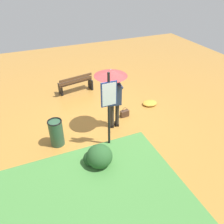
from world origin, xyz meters
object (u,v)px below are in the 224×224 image
Objects in this scene: person_with_umbrella at (112,84)px; trash_bin at (56,133)px; info_sign_post at (109,103)px; park_bench at (76,83)px; handbag at (125,113)px.

trash_bin is (1.81, 0.13, -1.13)m from person_with_umbrella.
person_with_umbrella is 0.89× the size of info_sign_post.
trash_bin is (1.40, -0.61, -1.03)m from info_sign_post.
person_with_umbrella is at bearing -119.14° from info_sign_post.
handbag is at bearing 114.06° from park_bench.
trash_bin is at bearing 12.08° from handbag.
info_sign_post is at bearing 60.86° from person_with_umbrella.
handbag is 0.26× the size of park_bench.
info_sign_post is at bearing 47.39° from handbag.
handbag is at bearing -148.12° from person_with_umbrella.
person_with_umbrella is 2.45× the size of trash_bin.
info_sign_post is 2.02m from handbag.
trash_bin is at bearing 4.17° from person_with_umbrella.
info_sign_post reaches higher than person_with_umbrella.
handbag is at bearing -167.92° from trash_bin.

